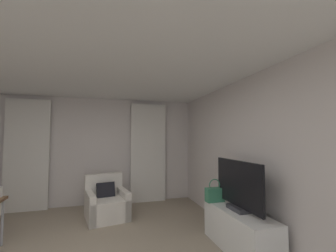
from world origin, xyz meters
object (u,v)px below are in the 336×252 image
at_px(armchair, 106,204).
at_px(tv_console, 239,231).
at_px(tv_flatscreen, 238,186).
at_px(handbag_primary, 215,194).

height_order(armchair, tv_console, armchair).
bearing_deg(armchair, tv_console, -45.45).
relative_size(armchair, tv_flatscreen, 0.89).
distance_m(tv_console, tv_flatscreen, 0.63).
bearing_deg(handbag_primary, tv_console, -76.54).
bearing_deg(tv_console, tv_flatscreen, 90.00).
xyz_separation_m(tv_console, handbag_primary, (-0.12, 0.49, 0.41)).
height_order(armchair, tv_flatscreen, tv_flatscreen).
height_order(armchair, handbag_primary, handbag_primary).
height_order(tv_flatscreen, handbag_primary, tv_flatscreen).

